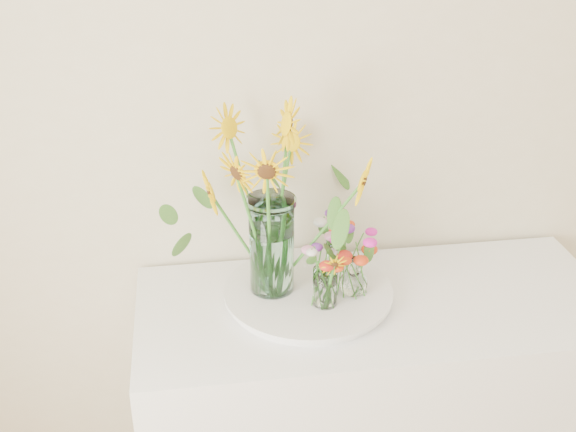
% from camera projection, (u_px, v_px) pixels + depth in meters
% --- Properties ---
extents(counter, '(1.40, 0.60, 0.90)m').
position_uv_depth(counter, '(369.00, 419.00, 2.31)').
color(counter, white).
rests_on(counter, ground_plane).
extents(tray, '(0.47, 0.47, 0.02)m').
position_uv_depth(tray, '(308.00, 295.00, 2.12)').
color(tray, white).
rests_on(tray, counter).
extents(mason_jar, '(0.13, 0.13, 0.30)m').
position_uv_depth(mason_jar, '(272.00, 245.00, 2.06)').
color(mason_jar, '#9ACFC4').
rests_on(mason_jar, tray).
extents(sunflower_bouquet, '(0.77, 0.77, 0.56)m').
position_uv_depth(sunflower_bouquet, '(271.00, 203.00, 2.00)').
color(sunflower_bouquet, yellow).
rests_on(sunflower_bouquet, tray).
extents(small_vase_a, '(0.09, 0.09, 0.12)m').
position_uv_depth(small_vase_a, '(325.00, 287.00, 2.02)').
color(small_vase_a, white).
rests_on(small_vase_a, tray).
extents(wildflower_posy_a, '(0.19, 0.19, 0.21)m').
position_uv_depth(wildflower_posy_a, '(325.00, 274.00, 2.00)').
color(wildflower_posy_a, red).
rests_on(wildflower_posy_a, tray).
extents(small_vase_b, '(0.09, 0.09, 0.12)m').
position_uv_depth(small_vase_b, '(354.00, 276.00, 2.08)').
color(small_vase_b, white).
rests_on(small_vase_b, tray).
extents(wildflower_posy_b, '(0.22, 0.22, 0.21)m').
position_uv_depth(wildflower_posy_b, '(354.00, 263.00, 2.06)').
color(wildflower_posy_b, red).
rests_on(wildflower_posy_b, tray).
extents(small_vase_c, '(0.07, 0.07, 0.10)m').
position_uv_depth(small_vase_c, '(335.00, 254.00, 2.21)').
color(small_vase_c, white).
rests_on(small_vase_c, tray).
extents(wildflower_posy_c, '(0.17, 0.17, 0.19)m').
position_uv_depth(wildflower_posy_c, '(336.00, 242.00, 2.19)').
color(wildflower_posy_c, red).
rests_on(wildflower_posy_c, tray).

